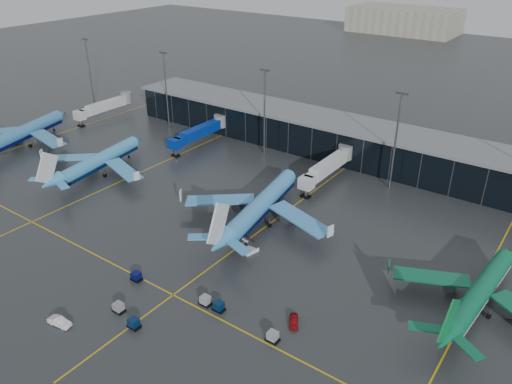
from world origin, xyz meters
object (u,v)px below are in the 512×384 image
Objects in this scene: airliner_klm_west at (23,124)px; airliner_arkefly at (99,152)px; airliner_aer_lingus at (484,281)px; mobile_airstair at (250,249)px; airliner_klm_near at (262,194)px; baggage_carts at (180,308)px; service_van_white at (60,322)px; service_van_red at (294,321)px.

airliner_klm_west is 1.08× the size of airliner_arkefly.
airliner_klm_west is 136.35m from airliner_aer_lingus.
airliner_klm_near is at bearing 129.25° from mobile_airstair.
airliner_klm_west is 87.81m from airliner_klm_near.
mobile_airstair is at bearing 92.56° from baggage_carts.
baggage_carts is at bearing -53.39° from service_van_white.
baggage_carts is at bearing -36.80° from airliner_arkefly.
airliner_klm_near is 35.35m from baggage_carts.
airliner_klm_west reaches higher than baggage_carts.
mobile_airstair is 38.77m from service_van_white.
service_van_red is (-24.13, -22.89, -4.97)m from airliner_aer_lingus.
airliner_klm_west is at bearing 137.90° from service_van_red.
airliner_klm_west reaches higher than airliner_aer_lingus.
airliner_arkefly reaches higher than airliner_aer_lingus.
airliner_klm_near is 1.34× the size of baggage_carts.
airliner_klm_near is at bearing -4.46° from airliner_arkefly.
service_van_white is (43.66, -44.02, -5.34)m from airliner_arkefly.
airliner_aer_lingus reaches higher than mobile_airstair.
airliner_klm_near reaches higher than service_van_white.
airliner_arkefly reaches higher than service_van_white.
mobile_airstair is at bearing -21.16° from airliner_klm_west.
airliner_aer_lingus is 72.86m from service_van_white.
baggage_carts is 8.86× the size of mobile_airstair.
airliner_klm_west is 36.58m from airliner_arkefly.
mobile_airstair is 0.97× the size of service_van_red.
airliner_klm_west is at bearing 51.91° from service_van_white.
airliner_aer_lingus is 44.43m from mobile_airstair.
airliner_klm_west is 93.75m from mobile_airstair.
airliner_aer_lingus is at bearing 37.09° from baggage_carts.
mobile_airstair is at bearing -75.24° from airliner_klm_near.
airliner_aer_lingus reaches higher than service_van_red.
airliner_klm_west is 1.32× the size of baggage_carts.
service_van_red is 0.87× the size of service_van_white.
airliner_klm_near is at bearing -17.94° from service_van_white.
airliner_klm_near is 9.93× the size of service_van_white.
service_van_white is (-7.46, -48.65, -5.94)m from airliner_klm_near.
service_van_red is (17.97, 8.93, -0.11)m from baggage_carts.
baggage_carts is at bearing -33.99° from airliner_klm_west.
airliner_klm_west is at bearing 170.05° from airliner_arkefly.
airliner_klm_west reaches higher than service_van_red.
airliner_arkefly reaches higher than baggage_carts.
service_van_white is (-56.10, -46.24, -4.89)m from airliner_aer_lingus.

